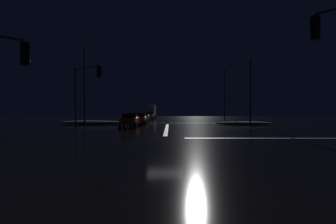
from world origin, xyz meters
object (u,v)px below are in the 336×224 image
Objects in this scene: sedan_green at (144,116)px; sedan_white at (149,115)px; streetlamp_left_near at (84,80)px; streetlamp_right_far at (225,90)px; traffic_signal_nw at (85,85)px; streetlamp_right_near at (250,86)px; sedan_red at (139,118)px; sedan_blue at (143,117)px; sedan_orange at (130,120)px; box_truck at (150,111)px.

sedan_white is at bearing 84.72° from sedan_green.
streetlamp_left_near is at bearing -108.66° from sedan_white.
streetlamp_left_near reaches higher than streetlamp_right_far.
sedan_white is at bearing 80.36° from traffic_signal_nw.
streetlamp_right_near reaches higher than sedan_white.
streetlamp_right_far reaches higher than sedan_green.
sedan_red is 6.03m from sedan_blue.
sedan_white is 0.44× the size of streetlamp_right_far.
streetlamp_right_near reaches higher than sedan_red.
sedan_white is 15.49m from streetlamp_right_far.
traffic_signal_nw is (-3.98, -4.12, 3.71)m from sedan_orange.
sedan_green is 0.52× the size of box_truck.
streetlamp_right_near is (14.79, -14.13, 4.19)m from sedan_green.
streetlamp_right_far is at bearing 7.20° from sedan_green.
box_truck is 18.44m from streetlamp_right_far.
sedan_green is (-0.49, 11.25, 0.00)m from sedan_red.
streetlamp_left_near reaches higher than sedan_green.
streetlamp_left_near is (-6.13, 2.53, 4.95)m from sedan_orange.
streetlamp_right_far reaches higher than sedan_blue.
streetlamp_right_near reaches higher than traffic_signal_nw.
box_truck is (-0.26, 17.55, 0.91)m from sedan_blue.
sedan_white is (0.47, 22.05, 0.00)m from sedan_orange.
sedan_red and sedan_white have the same top height.
streetlamp_right_near is at bearing 0.00° from streetlamp_left_near.
traffic_signal_nw is (-4.44, -9.52, 3.71)m from sedan_red.
sedan_green is at bearing 94.05° from sedan_blue.
streetlamp_right_near is (14.30, -19.53, 4.19)m from sedan_white.
box_truck is 0.84× the size of streetlamp_right_far.
box_truck reaches higher than sedan_blue.
sedan_blue is 0.67× the size of traffic_signal_nw.
traffic_signal_nw is at bearing -160.47° from streetlamp_right_near.
box_truck is at bearing 89.84° from sedan_orange.
traffic_signal_nw reaches higher than sedan_blue.
sedan_orange is at bearing -128.55° from streetlamp_right_far.
streetlamp_right_far is (14.76, 18.53, 4.81)m from sedan_orange.
sedan_red is at bearing 65.00° from traffic_signal_nw.
sedan_blue is 17.58m from box_truck.
traffic_signal_nw reaches higher than sedan_green.
sedan_white is at bearing 89.98° from sedan_red.
sedan_blue is 5.23m from sedan_green.
streetlamp_left_near is at bearing -103.21° from box_truck.
sedan_green is 12.36m from box_truck.
sedan_blue and sedan_green have the same top height.
sedan_red is at bearing -87.50° from sedan_green.
streetlamp_right_far is (0.00, 16.00, 0.62)m from streetlamp_right_near.
sedan_orange is at bearing -90.16° from box_truck.
sedan_green is (-0.03, 16.66, 0.00)m from sedan_orange.
streetlamp_right_far is at bearing -13.86° from sedan_white.
box_truck is at bearing 144.53° from streetlamp_right_far.
sedan_red is 8.73m from streetlamp_left_near.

